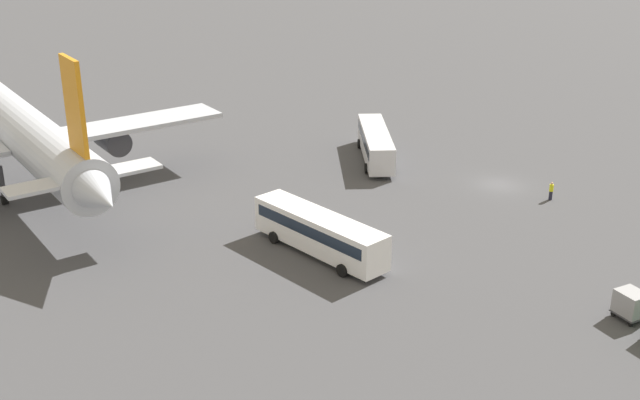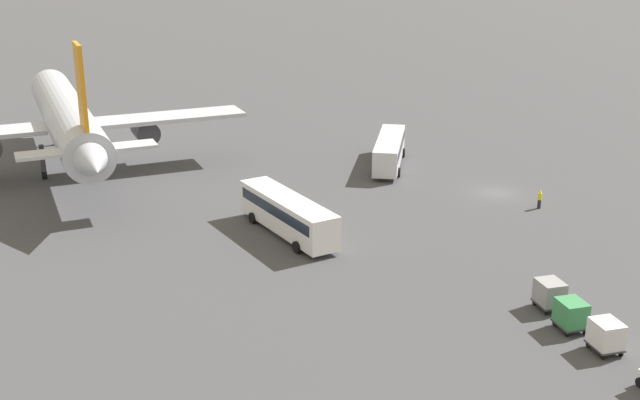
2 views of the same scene
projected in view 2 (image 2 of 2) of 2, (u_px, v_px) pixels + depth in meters
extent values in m
plane|color=#424244|center=(496.00, 193.00, 79.01)|extent=(600.00, 600.00, 0.00)
cylinder|color=#B2B7C1|center=(67.00, 117.00, 84.10)|extent=(35.37, 8.55, 4.60)
cone|color=#B2B7C1|center=(50.00, 86.00, 100.39)|extent=(5.52, 4.91, 4.37)
cone|color=#B2B7C1|center=(92.00, 163.00, 67.61)|extent=(6.41, 4.79, 4.14)
cube|color=#B2B7C1|center=(169.00, 117.00, 86.58)|extent=(6.36, 16.55, 0.44)
cube|color=orange|center=(81.00, 87.00, 68.41)|extent=(3.53, 0.76, 7.35)
cube|color=#B2B7C1|center=(87.00, 150.00, 69.89)|extent=(3.80, 12.15, 0.28)
cylinder|color=#38383D|center=(145.00, 130.00, 87.08)|extent=(4.47, 2.99, 2.53)
cylinder|color=#38383D|center=(59.00, 130.00, 96.13)|extent=(0.50, 0.50, 3.68)
cylinder|color=black|center=(60.00, 141.00, 96.58)|extent=(0.95, 0.60, 0.90)
cylinder|color=#38383D|center=(43.00, 162.00, 82.80)|extent=(0.50, 0.50, 3.68)
cylinder|color=black|center=(44.00, 175.00, 83.25)|extent=(0.95, 0.60, 0.90)
cylinder|color=#38383D|center=(102.00, 156.00, 85.01)|extent=(0.50, 0.50, 3.68)
cylinder|color=black|center=(103.00, 169.00, 85.45)|extent=(0.95, 0.60, 0.90)
cube|color=silver|center=(389.00, 150.00, 87.43)|extent=(12.54, 7.80, 2.73)
cube|color=#192333|center=(389.00, 146.00, 87.27)|extent=(11.64, 7.39, 0.87)
cylinder|color=black|center=(380.00, 152.00, 91.73)|extent=(1.03, 0.70, 1.00)
cylinder|color=black|center=(403.00, 153.00, 91.32)|extent=(1.03, 0.70, 1.00)
cylinder|color=black|center=(373.00, 171.00, 84.38)|extent=(1.03, 0.70, 1.00)
cylinder|color=black|center=(399.00, 172.00, 83.97)|extent=(1.03, 0.70, 1.00)
cube|color=white|center=(288.00, 214.00, 67.79)|extent=(13.08, 5.82, 2.87)
cube|color=#192333|center=(288.00, 208.00, 67.62)|extent=(12.10, 5.59, 0.92)
cylinder|color=black|center=(252.00, 218.00, 70.78)|extent=(1.04, 0.54, 1.00)
cylinder|color=black|center=(280.00, 213.00, 72.13)|extent=(1.04, 0.54, 1.00)
cylinder|color=black|center=(297.00, 247.00, 64.33)|extent=(1.04, 0.54, 1.00)
cylinder|color=black|center=(326.00, 241.00, 65.69)|extent=(1.04, 0.54, 1.00)
cylinder|color=black|center=(640.00, 383.00, 45.56)|extent=(0.62, 0.29, 0.60)
cylinder|color=#1E1E2D|center=(539.00, 204.00, 74.59)|extent=(0.32, 0.32, 0.85)
cylinder|color=yellow|center=(540.00, 196.00, 74.35)|extent=(0.38, 0.38, 0.65)
sphere|color=tan|center=(540.00, 192.00, 74.20)|extent=(0.24, 0.24, 0.24)
cube|color=#38383D|center=(605.00, 346.00, 49.35)|extent=(2.02, 1.71, 0.10)
cube|color=silver|center=(606.00, 334.00, 49.07)|extent=(1.93, 1.63, 1.60)
cylinder|color=black|center=(588.00, 345.00, 49.95)|extent=(0.36, 0.13, 0.36)
cylinder|color=black|center=(606.00, 342.00, 50.28)|extent=(0.36, 0.13, 0.36)
cylinder|color=black|center=(602.00, 357.00, 48.57)|extent=(0.36, 0.13, 0.36)
cylinder|color=black|center=(621.00, 354.00, 48.89)|extent=(0.36, 0.13, 0.36)
cube|color=#38383D|center=(570.00, 324.00, 52.03)|extent=(2.02, 1.71, 0.10)
cube|color=#38844C|center=(571.00, 312.00, 51.76)|extent=(1.93, 1.63, 1.60)
cylinder|color=black|center=(554.00, 323.00, 52.64)|extent=(0.36, 0.13, 0.36)
cylinder|color=black|center=(572.00, 321.00, 52.96)|extent=(0.36, 0.13, 0.36)
cylinder|color=black|center=(567.00, 334.00, 51.25)|extent=(0.36, 0.13, 0.36)
cylinder|color=black|center=(585.00, 332.00, 51.57)|extent=(0.36, 0.13, 0.36)
cube|color=#38383D|center=(549.00, 303.00, 54.93)|extent=(2.02, 1.71, 0.10)
cube|color=gray|center=(550.00, 292.00, 54.65)|extent=(1.93, 1.63, 1.60)
cylinder|color=black|center=(534.00, 303.00, 55.53)|extent=(0.36, 0.13, 0.36)
cylinder|color=black|center=(551.00, 301.00, 55.86)|extent=(0.36, 0.13, 0.36)
cylinder|color=black|center=(546.00, 312.00, 54.15)|extent=(0.36, 0.13, 0.36)
cylinder|color=black|center=(563.00, 310.00, 54.47)|extent=(0.36, 0.13, 0.36)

